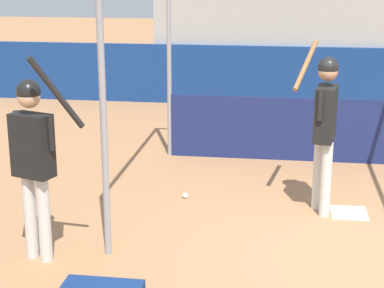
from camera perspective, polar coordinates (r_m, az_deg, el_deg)
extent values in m
plane|color=#A8754C|center=(7.04, 13.21, -9.56)|extent=(60.00, 60.00, 0.00)
cube|color=navy|center=(13.95, 11.00, 5.84)|extent=(24.00, 0.12, 1.28)
cube|color=#9E9E99|center=(15.11, 10.92, 8.98)|extent=(7.05, 2.40, 2.53)
cube|color=maroon|center=(14.45, -0.03, 9.22)|extent=(0.45, 0.40, 0.10)
cube|color=maroon|center=(14.60, 0.07, 10.20)|extent=(0.45, 0.06, 0.40)
cube|color=maroon|center=(14.38, 2.17, 9.18)|extent=(0.45, 0.40, 0.10)
cube|color=maroon|center=(14.53, 2.25, 10.16)|extent=(0.45, 0.06, 0.40)
cube|color=maroon|center=(14.33, 4.38, 9.12)|extent=(0.45, 0.40, 0.10)
cube|color=maroon|center=(14.48, 4.45, 10.11)|extent=(0.45, 0.06, 0.40)
cube|color=maroon|center=(14.30, 6.61, 9.05)|extent=(0.45, 0.40, 0.10)
cube|color=maroon|center=(14.46, 6.66, 10.04)|extent=(0.45, 0.06, 0.40)
cube|color=maroon|center=(14.30, 8.84, 8.97)|extent=(0.45, 0.40, 0.10)
cube|color=maroon|center=(14.45, 8.87, 9.96)|extent=(0.45, 0.06, 0.40)
cube|color=maroon|center=(14.31, 11.06, 8.87)|extent=(0.45, 0.40, 0.10)
cube|color=maroon|center=(14.47, 11.08, 9.86)|extent=(0.45, 0.06, 0.40)
cube|color=maroon|center=(14.35, 13.28, 8.77)|extent=(0.45, 0.40, 0.10)
cube|color=maroon|center=(14.50, 13.28, 9.75)|extent=(0.45, 0.06, 0.40)
cube|color=maroon|center=(14.41, 15.48, 8.64)|extent=(0.45, 0.40, 0.10)
cube|color=maroon|center=(14.56, 15.47, 9.63)|extent=(0.45, 0.06, 0.40)
cube|color=maroon|center=(15.20, 0.41, 11.05)|extent=(0.45, 0.40, 0.10)
cube|color=maroon|center=(15.36, 0.51, 11.96)|extent=(0.45, 0.06, 0.40)
cube|color=maroon|center=(15.13, 2.51, 11.02)|extent=(0.45, 0.40, 0.10)
cube|color=maroon|center=(15.29, 2.59, 11.93)|extent=(0.45, 0.06, 0.40)
cube|color=maroon|center=(15.09, 4.63, 10.97)|extent=(0.45, 0.40, 0.10)
cube|color=maroon|center=(15.25, 4.70, 11.89)|extent=(0.45, 0.06, 0.40)
cube|color=maroon|center=(15.06, 6.76, 10.91)|extent=(0.45, 0.40, 0.10)
cube|color=maroon|center=(15.22, 6.81, 11.82)|extent=(0.45, 0.06, 0.40)
cube|color=maroon|center=(15.05, 8.89, 10.83)|extent=(0.45, 0.40, 0.10)
cube|color=maroon|center=(15.22, 8.92, 11.75)|extent=(0.45, 0.06, 0.40)
cube|color=maroon|center=(15.07, 11.01, 10.73)|extent=(0.45, 0.40, 0.10)
cube|color=maroon|center=(15.23, 11.03, 11.65)|extent=(0.45, 0.06, 0.40)
cube|color=maroon|center=(15.10, 13.13, 10.63)|extent=(0.45, 0.40, 0.10)
cube|color=maroon|center=(15.27, 13.13, 11.54)|extent=(0.45, 0.06, 0.40)
cube|color=maroon|center=(15.16, 15.24, 10.51)|extent=(0.45, 0.40, 0.10)
cube|color=maroon|center=(15.32, 15.22, 11.42)|extent=(0.45, 0.06, 0.40)
cube|color=maroon|center=(15.96, 0.82, 12.71)|extent=(0.45, 0.40, 0.10)
cube|color=maroon|center=(15.90, 2.83, 12.68)|extent=(0.45, 0.40, 0.10)
cube|color=maroon|center=(15.86, 4.86, 12.64)|extent=(0.45, 0.40, 0.10)
cube|color=maroon|center=(15.83, 6.89, 12.58)|extent=(0.45, 0.40, 0.10)
cube|color=maroon|center=(15.83, 8.93, 12.51)|extent=(0.45, 0.40, 0.10)
cube|color=maroon|center=(15.84, 10.97, 12.42)|extent=(0.45, 0.40, 0.10)
cube|color=maroon|center=(15.87, 13.00, 12.31)|extent=(0.45, 0.40, 0.10)
cube|color=maroon|center=(15.93, 15.01, 12.19)|extent=(0.45, 0.40, 0.10)
cylinder|color=gray|center=(6.47, -7.86, 1.76)|extent=(0.07, 0.07, 2.82)
cylinder|color=gray|center=(10.01, -2.04, 6.80)|extent=(0.07, 0.07, 2.82)
cube|color=navy|center=(10.01, 8.35, 1.30)|extent=(3.59, 0.03, 0.99)
cube|color=white|center=(8.16, 13.77, -5.96)|extent=(0.44, 0.44, 0.02)
cylinder|color=silver|center=(7.87, 11.81, -3.13)|extent=(0.15, 0.15, 0.92)
cylinder|color=silver|center=(8.08, 11.15, -2.59)|extent=(0.15, 0.15, 0.92)
cube|color=black|center=(7.76, 11.79, 2.66)|extent=(0.30, 0.50, 0.65)
sphere|color=#A37556|center=(7.67, 12.00, 6.31)|extent=(0.23, 0.23, 0.23)
sphere|color=black|center=(7.66, 12.02, 6.69)|extent=(0.24, 0.24, 0.24)
cylinder|color=black|center=(7.50, 11.32, 3.38)|extent=(0.08, 0.08, 0.36)
cylinder|color=black|center=(7.98, 11.78, 4.08)|extent=(0.08, 0.08, 0.36)
cylinder|color=brown|center=(7.97, 10.09, 6.93)|extent=(0.31, 0.72, 0.55)
sphere|color=brown|center=(7.91, 12.45, 4.90)|extent=(0.08, 0.08, 0.08)
cylinder|color=silver|center=(6.84, -14.18, -6.26)|extent=(0.17, 0.17, 0.90)
cylinder|color=silver|center=(6.73, -13.00, -6.56)|extent=(0.17, 0.17, 0.90)
cube|color=black|center=(6.54, -14.02, -0.13)|extent=(0.46, 0.34, 0.64)
sphere|color=tan|center=(6.43, -14.31, 4.10)|extent=(0.23, 0.23, 0.23)
sphere|color=black|center=(6.42, -14.34, 4.55)|extent=(0.24, 0.24, 0.24)
cylinder|color=black|center=(6.68, -15.26, 1.38)|extent=(0.09, 0.09, 0.35)
cylinder|color=black|center=(6.40, -12.43, 0.96)|extent=(0.09, 0.09, 0.35)
cylinder|color=black|center=(6.19, -11.95, 4.43)|extent=(0.43, 0.44, 0.75)
sphere|color=black|center=(6.49, -12.74, 1.65)|extent=(0.08, 0.08, 0.08)
sphere|color=white|center=(8.42, -0.62, -4.59)|extent=(0.07, 0.07, 0.07)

